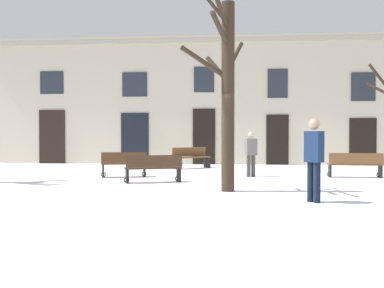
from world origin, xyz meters
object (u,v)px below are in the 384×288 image
bench_by_litter_bin (191,157)px  bench_near_center_tree (154,168)px  tree_right_of_center (226,89)px  person_strolling (314,155)px  bench_near_lamp (124,164)px  person_near_bench (251,152)px  bench_back_to_back_left (355,164)px

bench_by_litter_bin → bench_near_center_tree: (-0.64, -5.77, -0.03)m
tree_right_of_center → bench_near_center_tree: bearing=139.3°
bench_near_center_tree → person_strolling: size_ratio=0.98×
bench_near_lamp → tree_right_of_center: bearing=120.1°
tree_right_of_center → person_near_bench: bearing=78.7°
bench_near_lamp → bench_by_litter_bin: bearing=-129.9°
bench_by_litter_bin → person_strolling: 10.08m
bench_back_to_back_left → bench_by_litter_bin: bearing=-28.8°
tree_right_of_center → bench_near_center_tree: size_ratio=2.94×
bench_by_litter_bin → person_near_bench: 4.39m
tree_right_of_center → person_strolling: (1.92, -1.74, -1.64)m
tree_right_of_center → person_near_bench: size_ratio=3.35×
bench_by_litter_bin → tree_right_of_center: bearing=-116.2°
tree_right_of_center → bench_back_to_back_left: (4.34, 4.09, -2.21)m
person_strolling → bench_back_to_back_left: bearing=-65.0°
person_strolling → bench_near_lamp: bearing=3.4°
tree_right_of_center → bench_by_litter_bin: (-1.60, 7.70, -2.19)m
bench_by_litter_bin → bench_near_center_tree: bearing=-134.2°
bench_near_center_tree → person_near_bench: (3.04, 2.12, 0.40)m
bench_back_to_back_left → tree_right_of_center: bearing=45.8°
bench_near_lamp → bench_near_center_tree: (1.31, -1.62, -0.00)m
bench_near_lamp → person_strolling: size_ratio=0.88×
bench_near_lamp → bench_back_to_back_left: 7.90m
person_strolling → bench_near_center_tree: bearing=6.1°
bench_near_center_tree → person_near_bench: person_near_bench is taller
bench_back_to_back_left → bench_near_center_tree: 6.92m
bench_by_litter_bin → bench_near_center_tree: 5.81m
tree_right_of_center → person_strolling: 3.06m
bench_back_to_back_left → bench_by_litter_bin: (-5.93, 3.60, 0.02)m
bench_by_litter_bin → bench_near_center_tree: size_ratio=0.92×
bench_by_litter_bin → person_strolling: bearing=-107.5°
tree_right_of_center → bench_by_litter_bin: size_ratio=3.20×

